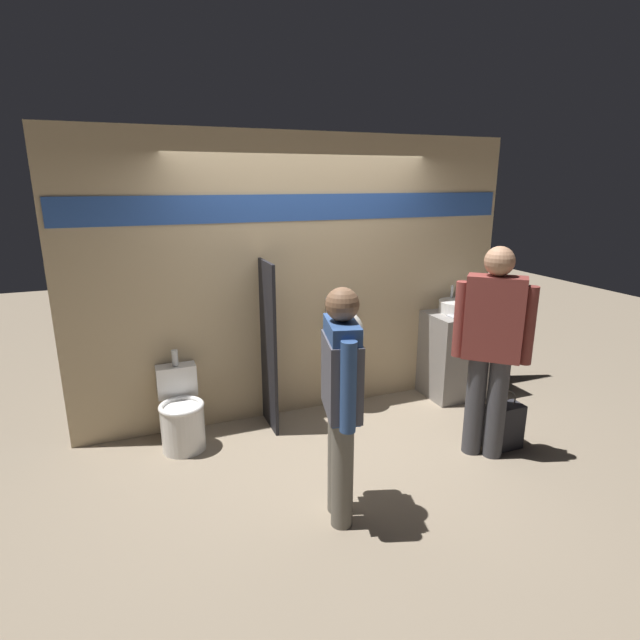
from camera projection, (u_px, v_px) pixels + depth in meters
ground_plane at (327, 433)px, 4.64m from camera, size 16.00×16.00×0.00m
display_wall at (304, 278)px, 4.81m from camera, size 4.38×0.07×2.70m
sink_counter at (463, 353)px, 5.41m from camera, size 0.83×0.52×0.92m
sink_basin at (460, 306)px, 5.30m from camera, size 0.44×0.44×0.26m
cell_phone at (453, 317)px, 5.10m from camera, size 0.07×0.14×0.01m
divider_near_counter at (269, 347)px, 4.58m from camera, size 0.03×0.45×1.59m
urinal_near_counter at (346, 334)px, 4.96m from camera, size 0.36×0.29×1.20m
toilet at (182, 416)px, 4.35m from camera, size 0.39×0.55×0.83m
person_in_vest at (341, 391)px, 3.24m from camera, size 0.31×0.56×1.64m
person_with_lanyard at (491, 345)px, 4.04m from camera, size 0.49×0.46×1.78m
shopping_bag at (504, 426)px, 4.35m from camera, size 0.32×0.18×0.54m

